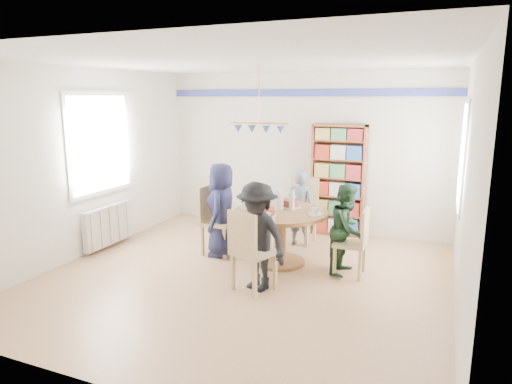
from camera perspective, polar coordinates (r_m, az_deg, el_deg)
The scene contains 14 objects.
ground at distance 5.98m, azimuth -1.51°, elevation -10.63°, with size 5.00×5.00×0.00m, color tan.
room_shell at distance 6.46m, azimuth -0.53°, elevation 6.17°, with size 5.00×5.00×5.00m.
radiator at distance 7.37m, azimuth -17.96°, elevation -3.99°, with size 0.12×1.00×0.60m.
dining_table at distance 6.31m, azimuth 3.05°, elevation -4.10°, with size 1.30×1.30×0.75m.
chair_left at distance 6.74m, azimuth -5.28°, elevation -3.07°, with size 0.46×0.46×1.01m.
chair_right at distance 6.02m, azimuth 12.42°, elevation -5.78°, with size 0.40×0.40×0.89m.
chair_far at distance 7.30m, azimuth 5.77°, elevation -1.86°, with size 0.48×0.48×1.03m.
chair_near at distance 5.38m, azimuth -0.88°, elevation -6.98°, with size 0.56×0.56×1.00m.
person_left at distance 6.61m, azimuth -4.33°, elevation -2.24°, with size 0.67×0.43×1.36m, color #191B38.
person_right at distance 6.07m, azimuth 11.31°, elevation -4.56°, with size 0.58×0.45×1.19m, color #1B3620.
person_far at distance 7.11m, azimuth 5.60°, elevation -2.00°, with size 0.43×0.28×1.18m, color gray.
person_near at distance 5.43m, azimuth 0.15°, elevation -5.61°, with size 0.85×0.49×1.32m, color black.
bookshelf at distance 7.67m, azimuth 10.24°, elevation 1.31°, with size 0.88×0.26×1.85m.
tableware at distance 6.27m, azimuth 2.94°, elevation -1.71°, with size 1.19×1.19×0.31m.
Camera 1 is at (2.29, -5.04, 2.28)m, focal length 32.00 mm.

